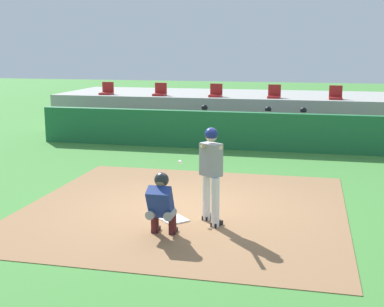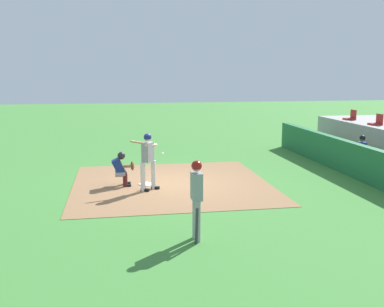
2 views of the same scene
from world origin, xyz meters
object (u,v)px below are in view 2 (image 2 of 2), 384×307
on_deck_batter (197,195)px  dugout_player_0 (358,151)px  catcher_crouched (122,167)px  stadium_seat_1 (377,122)px  batter_at_plate (148,158)px  stadium_seat_0 (351,117)px  home_plate (147,184)px

on_deck_batter → dugout_player_0: on_deck_batter is taller
catcher_crouched → stadium_seat_1: (-3.24, 10.98, 0.93)m
batter_at_plate → stadium_seat_0: bearing=121.0°
on_deck_batter → stadium_seat_1: 12.61m
batter_at_plate → catcher_crouched: bearing=-131.2°
on_deck_batter → stadium_seat_1: size_ratio=3.72×
stadium_seat_1 → catcher_crouched: bearing=-73.6°
batter_at_plate → stadium_seat_0: size_ratio=3.76×
home_plate → catcher_crouched: catcher_crouched is taller
catcher_crouched → on_deck_batter: size_ratio=0.95×
stadium_seat_0 → on_deck_batter: bearing=-42.0°
on_deck_batter → home_plate: bearing=-171.9°
catcher_crouched → on_deck_batter: 5.32m
on_deck_batter → stadium_seat_0: size_ratio=3.72×
catcher_crouched → on_deck_batter: on_deck_batter is taller
on_deck_batter → dugout_player_0: (-6.19, 7.42, -0.35)m
batter_at_plate → dugout_player_0: bearing=102.5°
batter_at_plate → catcher_crouched: 1.15m
catcher_crouched → stadium_seat_1: size_ratio=3.53×
batter_at_plate → stadium_seat_1: stadium_seat_1 is taller
catcher_crouched → stadium_seat_1: 11.49m
batter_at_plate → dugout_player_0: batter_at_plate is taller
stadium_seat_1 → dugout_player_0: bearing=-43.6°
catcher_crouched → stadium_seat_1: stadium_seat_1 is taller
catcher_crouched → stadium_seat_0: 12.28m
home_plate → dugout_player_0: bearing=97.8°
batter_at_plate → catcher_crouched: batter_at_plate is taller
stadium_seat_0 → dugout_player_0: bearing=-25.3°
home_plate → on_deck_batter: (5.07, 0.72, 1.00)m
catcher_crouched → dugout_player_0: (-1.11, 8.95, 0.06)m
home_plate → dugout_player_0: 8.25m
stadium_seat_1 → batter_at_plate: bearing=-68.8°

